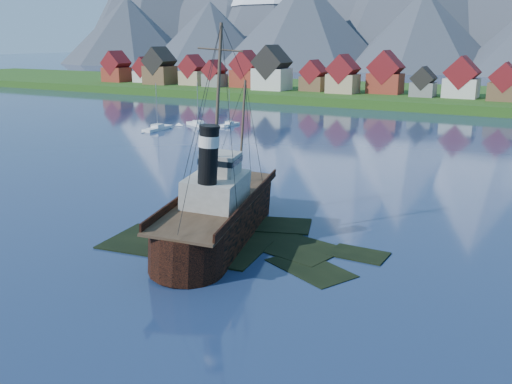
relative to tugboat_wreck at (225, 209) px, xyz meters
The scene contains 9 objects.
ground 4.88m from the tugboat_wreck, 73.41° to the right, with size 1400.00×1400.00×0.00m, color navy.
shoal 4.74m from the tugboat_wreck, 26.13° to the right, with size 31.71×21.24×1.14m.
shore_bank 166.49m from the tugboat_wreck, 89.64° to the left, with size 600.00×80.00×3.20m, color #204213.
seawall 128.50m from the tugboat_wreck, 89.53° to the left, with size 600.00×2.50×2.00m, color #3F3D38.
town 152.17m from the tugboat_wreck, 102.17° to the left, with size 250.96×16.69×17.30m.
tugboat_wreck is the anchor object (origin of this frame).
sailboat_a 82.55m from the tugboat_wreck, 134.46° to the left, with size 3.12×10.18×12.27m.
sailboat_b 86.89m from the tugboat_wreck, 121.71° to the left, with size 2.32×7.13×10.16m.
sailboat_c 87.04m from the tugboat_wreck, 127.18° to the left, with size 9.36×6.25×11.99m.
Camera 1 is at (33.61, -50.45, 22.53)m, focal length 40.00 mm.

